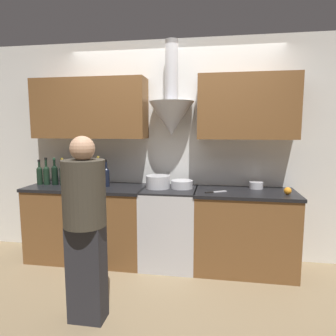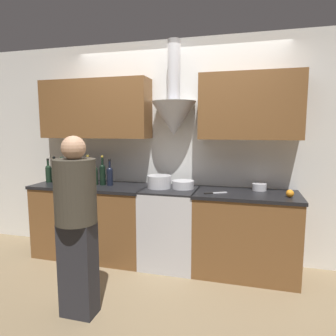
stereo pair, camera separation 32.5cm
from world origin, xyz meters
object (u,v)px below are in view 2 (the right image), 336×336
wine_bottle_3 (69,173)px  wine_bottle_7 (95,174)px  wine_bottle_1 (55,172)px  saucepan (259,187)px  wine_bottle_9 (110,175)px  wine_bottle_8 (103,173)px  orange_fruit (290,193)px  wine_bottle_4 (76,173)px  wine_bottle_0 (48,173)px  stock_pot (159,182)px  mixing_bowl (183,185)px  wine_bottle_2 (62,172)px  person_foreground_left (76,220)px  wine_bottle_6 (88,173)px  stove_range (170,226)px  wine_bottle_5 (82,174)px

wine_bottle_3 → wine_bottle_7: size_ratio=1.05×
wine_bottle_1 → saucepan: 2.49m
wine_bottle_9 → saucepan: wine_bottle_9 is taller
wine_bottle_8 → saucepan: size_ratio=2.32×
wine_bottle_3 → orange_fruit: 2.56m
saucepan → wine_bottle_7: bearing=-175.0°
wine_bottle_4 → wine_bottle_9: 0.45m
wine_bottle_0 → saucepan: bearing=3.7°
stock_pot → mixing_bowl: (0.27, 0.03, -0.03)m
wine_bottle_0 → wine_bottle_7: wine_bottle_7 is taller
wine_bottle_3 → wine_bottle_9: wine_bottle_3 is taller
wine_bottle_2 → wine_bottle_4: wine_bottle_2 is taller
wine_bottle_2 → wine_bottle_3: size_ratio=1.00×
wine_bottle_8 → orange_fruit: 2.10m
wine_bottle_0 → wine_bottle_9: (0.85, 0.01, 0.00)m
person_foreground_left → orange_fruit: bearing=30.4°
wine_bottle_8 → wine_bottle_7: bearing=-175.8°
wine_bottle_6 → wine_bottle_7: (0.09, -0.00, -0.02)m
wine_bottle_6 → mixing_bowl: size_ratio=1.46×
stove_range → wine_bottle_9: wine_bottle_9 is taller
wine_bottle_9 → wine_bottle_8: bearing=179.8°
wine_bottle_7 → wine_bottle_8: wine_bottle_8 is taller
wine_bottle_2 → orange_fruit: wine_bottle_2 is taller
mixing_bowl → wine_bottle_0: bearing=-178.4°
wine_bottle_5 → mixing_bowl: 1.26m
stove_range → wine_bottle_7: size_ratio=2.84×
wine_bottle_0 → orange_fruit: bearing=-2.1°
stove_range → wine_bottle_4: (-1.21, 0.01, 0.57)m
wine_bottle_6 → person_foreground_left: (0.54, -1.14, -0.21)m
wine_bottle_4 → wine_bottle_8: 0.36m
wine_bottle_6 → stock_pot: size_ratio=1.32×
wine_bottle_1 → mixing_bowl: bearing=1.5°
wine_bottle_0 → wine_bottle_6: wine_bottle_6 is taller
stove_range → wine_bottle_4: wine_bottle_4 is taller
stove_range → wine_bottle_2: wine_bottle_2 is taller
wine_bottle_9 → saucepan: 1.73m
wine_bottle_4 → wine_bottle_5: bearing=-2.7°
wine_bottle_7 → wine_bottle_5: bearing=178.4°
wine_bottle_4 → wine_bottle_9: bearing=-0.2°
wine_bottle_8 → saucepan: bearing=5.0°
wine_bottle_2 → mixing_bowl: (1.54, 0.04, -0.09)m
saucepan → wine_bottle_6: bearing=-175.4°
mixing_bowl → saucepan: bearing=8.0°
wine_bottle_3 → wine_bottle_6: wine_bottle_6 is taller
wine_bottle_0 → saucepan: wine_bottle_0 is taller
wine_bottle_7 → mixing_bowl: bearing=2.6°
wine_bottle_5 → wine_bottle_8: (0.27, 0.00, 0.01)m
wine_bottle_2 → wine_bottle_7: size_ratio=1.04×
mixing_bowl → saucepan: mixing_bowl is taller
stock_pot → wine_bottle_0: bearing=-179.4°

